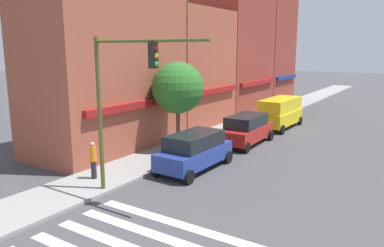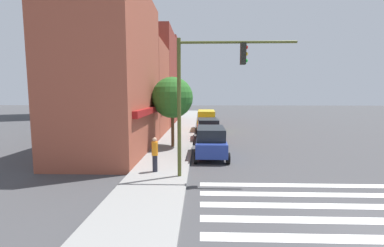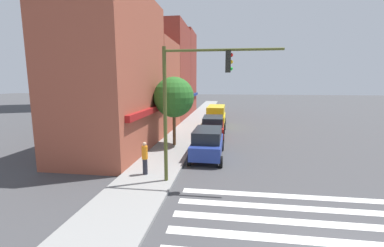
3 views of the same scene
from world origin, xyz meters
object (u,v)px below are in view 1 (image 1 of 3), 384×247
street_tree (178,88)px  van_yellow (280,112)px  traffic_signal (120,90)px  suv_blue (194,150)px  suv_red (246,129)px  pedestrian_orange_vest (93,160)px

street_tree → van_yellow: bearing=-15.7°
traffic_signal → suv_blue: size_ratio=1.41×
traffic_signal → van_yellow: bearing=-1.5°
van_yellow → street_tree: street_tree is taller
suv_red → van_yellow: van_yellow is taller
suv_red → street_tree: 5.48m
traffic_signal → suv_blue: bearing=-5.5°
suv_blue → van_yellow: 12.47m
suv_blue → suv_red: 6.26m
traffic_signal → pedestrian_orange_vest: traffic_signal is taller
suv_blue → street_tree: 4.72m
pedestrian_orange_vest → street_tree: size_ratio=0.33×
van_yellow → pedestrian_orange_vest: van_yellow is taller
suv_blue → street_tree: size_ratio=0.89×
suv_red → pedestrian_orange_vest: (-10.35, 3.01, 0.04)m
suv_blue → street_tree: bearing=48.8°
van_yellow → pedestrian_orange_vest: 16.83m
van_yellow → pedestrian_orange_vest: size_ratio=2.84×
suv_blue → pedestrian_orange_vest: bearing=144.3°
traffic_signal → van_yellow: 17.54m
pedestrian_orange_vest → street_tree: street_tree is taller
traffic_signal → pedestrian_orange_vest: (0.68, 2.56, -3.50)m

